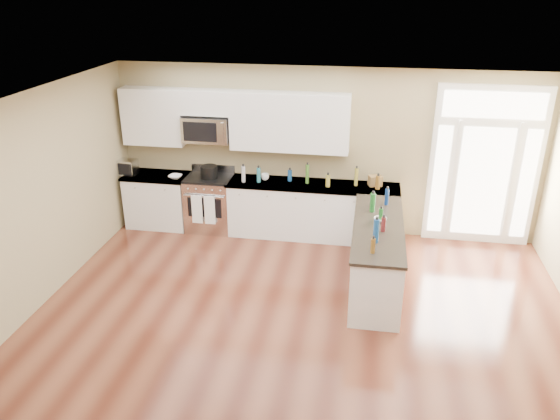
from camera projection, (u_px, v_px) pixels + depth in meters
name	position (u px, v px, depth m)	size (l,w,h in m)	color
ground	(287.00, 381.00, 5.99)	(8.00, 8.00, 0.00)	#4D2115
room_shell	(287.00, 242.00, 5.32)	(8.00, 8.00, 8.00)	#998A61
back_cabinet_left	(159.00, 201.00, 9.60)	(1.10, 0.66, 0.94)	silver
back_cabinet_right	(312.00, 212.00, 9.19)	(2.85, 0.66, 0.94)	silver
peninsula_cabinet	(376.00, 257.00, 7.71)	(0.69, 2.32, 0.94)	silver
upper_cabinet_left	(154.00, 116.00, 9.15)	(1.04, 0.33, 0.95)	silver
upper_cabinet_right	(290.00, 122.00, 8.79)	(1.94, 0.33, 0.95)	silver
upper_cabinet_short	(206.00, 102.00, 8.90)	(0.82, 0.33, 0.40)	silver
microwave	(207.00, 129.00, 9.04)	(0.78, 0.41, 0.42)	silver
entry_door	(484.00, 167.00, 8.66)	(1.70, 0.10, 2.60)	white
kitchen_range	(210.00, 203.00, 9.44)	(0.78, 0.69, 1.08)	silver
stockpot	(209.00, 171.00, 9.20)	(0.29, 0.29, 0.22)	black
toaster_oven	(128.00, 167.00, 9.37)	(0.31, 0.24, 0.26)	silver
cardboard_box	(375.00, 181.00, 8.89)	(0.21, 0.15, 0.17)	brown
bowl_left	(175.00, 177.00, 9.23)	(0.22, 0.22, 0.05)	white
bowl_peninsula	(380.00, 219.00, 7.61)	(0.18, 0.18, 0.06)	white
cup_counter	(265.00, 177.00, 9.15)	(0.13, 0.13, 0.11)	white
counter_bottles	(339.00, 194.00, 8.24)	(2.39, 2.44, 0.32)	#19591E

